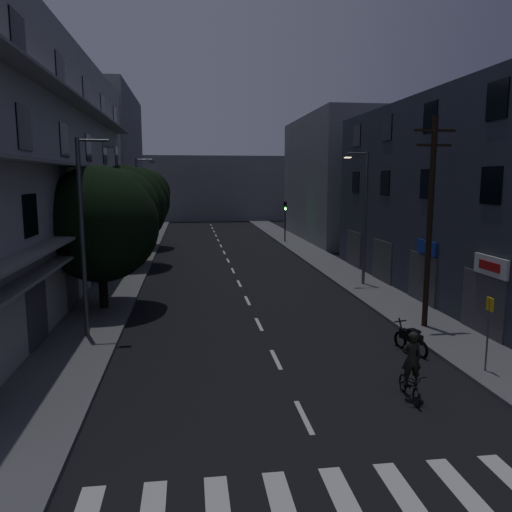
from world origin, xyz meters
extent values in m
plane|color=black|center=(0.00, 25.00, 0.00)|extent=(160.00, 160.00, 0.00)
cube|color=#565659|center=(-7.50, 25.00, 0.07)|extent=(3.00, 90.00, 0.15)
cube|color=#565659|center=(7.50, 25.00, 0.07)|extent=(3.00, 90.00, 0.15)
cube|color=beige|center=(0.00, -2.00, 0.01)|extent=(0.50, 3.00, 0.01)
cube|color=beige|center=(1.30, -2.00, 0.01)|extent=(0.50, 3.00, 0.01)
cube|color=beige|center=(2.60, -2.00, 0.01)|extent=(0.50, 3.00, 0.01)
cube|color=beige|center=(0.00, 2.00, 0.01)|extent=(0.15, 2.00, 0.01)
cube|color=beige|center=(0.00, 6.50, 0.01)|extent=(0.15, 2.00, 0.01)
cube|color=beige|center=(0.00, 11.00, 0.01)|extent=(0.15, 2.00, 0.01)
cube|color=beige|center=(0.00, 15.50, 0.01)|extent=(0.15, 2.00, 0.01)
cube|color=beige|center=(0.00, 20.00, 0.01)|extent=(0.15, 2.00, 0.01)
cube|color=beige|center=(0.00, 24.50, 0.01)|extent=(0.15, 2.00, 0.01)
cube|color=beige|center=(0.00, 29.00, 0.01)|extent=(0.15, 2.00, 0.01)
cube|color=beige|center=(0.00, 33.50, 0.01)|extent=(0.15, 2.00, 0.01)
cube|color=beige|center=(0.00, 38.00, 0.01)|extent=(0.15, 2.00, 0.01)
cube|color=beige|center=(0.00, 42.50, 0.01)|extent=(0.15, 2.00, 0.01)
cube|color=beige|center=(0.00, 47.00, 0.01)|extent=(0.15, 2.00, 0.01)
cube|color=beige|center=(0.00, 51.50, 0.01)|extent=(0.15, 2.00, 0.01)
cube|color=beige|center=(0.00, 56.00, 0.01)|extent=(0.15, 2.00, 0.01)
cube|color=beige|center=(0.00, 60.50, 0.01)|extent=(0.15, 2.00, 0.01)
cube|color=#ABABA6|center=(-12.00, 18.00, 7.00)|extent=(6.00, 36.00, 14.00)
cube|color=black|center=(-8.98, 9.00, 2.00)|extent=(0.06, 1.60, 1.60)
cube|color=black|center=(-8.98, 15.00, 2.00)|extent=(0.06, 1.60, 1.60)
cube|color=black|center=(-8.98, 21.00, 2.00)|extent=(0.06, 1.60, 1.60)
cube|color=black|center=(-8.98, 27.00, 2.00)|extent=(0.06, 1.60, 1.60)
cube|color=black|center=(-8.98, 33.00, 2.00)|extent=(0.06, 1.60, 1.60)
cube|color=black|center=(-8.98, 9.00, 5.20)|extent=(0.06, 1.60, 1.60)
cube|color=black|center=(-8.98, 15.00, 5.20)|extent=(0.06, 1.60, 1.60)
cube|color=black|center=(-8.98, 21.00, 5.20)|extent=(0.06, 1.60, 1.60)
cube|color=black|center=(-8.98, 27.00, 5.20)|extent=(0.06, 1.60, 1.60)
cube|color=black|center=(-8.98, 33.00, 5.20)|extent=(0.06, 1.60, 1.60)
cube|color=black|center=(-8.98, 9.00, 8.40)|extent=(0.06, 1.60, 1.60)
cube|color=black|center=(-8.98, 15.00, 8.40)|extent=(0.06, 1.60, 1.60)
cube|color=black|center=(-8.98, 21.00, 8.40)|extent=(0.06, 1.60, 1.60)
cube|color=black|center=(-8.98, 27.00, 8.40)|extent=(0.06, 1.60, 1.60)
cube|color=black|center=(-8.98, 33.00, 8.40)|extent=(0.06, 1.60, 1.60)
cube|color=black|center=(-8.98, 9.00, 11.60)|extent=(0.06, 1.60, 1.60)
cube|color=black|center=(-8.98, 15.00, 11.60)|extent=(0.06, 1.60, 1.60)
cube|color=black|center=(-8.98, 21.00, 11.60)|extent=(0.06, 1.60, 1.60)
cube|color=black|center=(-8.98, 27.00, 11.60)|extent=(0.06, 1.60, 1.60)
cube|color=black|center=(-8.98, 33.00, 11.60)|extent=(0.06, 1.60, 1.60)
cube|color=gray|center=(-8.50, 18.00, 4.00)|extent=(1.00, 32.40, 0.12)
cube|color=gray|center=(-8.50, 18.00, 7.20)|extent=(1.00, 32.40, 0.12)
cube|color=gray|center=(-8.50, 18.00, 10.40)|extent=(1.00, 32.40, 0.12)
cube|color=gray|center=(-8.60, 18.00, 3.10)|extent=(0.80, 32.40, 0.12)
cube|color=#424247|center=(-8.97, 9.00, 1.40)|extent=(0.06, 2.40, 2.40)
cube|color=#424247|center=(-8.97, 15.00, 1.40)|extent=(0.06, 2.40, 2.40)
cube|color=#424247|center=(-8.97, 21.00, 1.40)|extent=(0.06, 2.40, 2.40)
cube|color=#424247|center=(-8.97, 27.00, 1.40)|extent=(0.06, 2.40, 2.40)
cube|color=#424247|center=(-8.97, 33.00, 1.40)|extent=(0.06, 2.40, 2.40)
cube|color=#2E323F|center=(12.00, 14.00, 5.50)|extent=(6.00, 28.00, 11.00)
cube|color=black|center=(8.98, 8.00, 6.30)|extent=(0.06, 1.40, 1.50)
cube|color=black|center=(8.98, 13.50, 6.30)|extent=(0.06, 1.40, 1.50)
cube|color=black|center=(8.98, 19.00, 6.30)|extent=(0.06, 1.40, 1.50)
cube|color=black|center=(8.98, 24.50, 6.30)|extent=(0.06, 1.40, 1.50)
cube|color=black|center=(8.98, 8.00, 9.60)|extent=(0.06, 1.40, 1.50)
cube|color=black|center=(8.98, 13.50, 9.60)|extent=(0.06, 1.40, 1.50)
cube|color=black|center=(8.98, 19.00, 9.60)|extent=(0.06, 1.40, 1.50)
cube|color=black|center=(8.98, 24.50, 9.60)|extent=(0.06, 1.40, 1.50)
cube|color=#424247|center=(8.97, 8.00, 1.40)|extent=(0.06, 3.00, 2.60)
cube|color=#424247|center=(8.97, 13.50, 1.40)|extent=(0.06, 3.00, 2.60)
cube|color=#424247|center=(8.97, 19.00, 1.40)|extent=(0.06, 3.00, 2.60)
cube|color=#424247|center=(8.97, 24.50, 1.40)|extent=(0.06, 3.00, 2.60)
cube|color=silver|center=(8.90, 7.50, 3.10)|extent=(0.12, 2.20, 0.80)
cube|color=#B21414|center=(8.82, 7.50, 3.10)|extent=(0.02, 1.40, 0.36)
cube|color=navy|center=(8.90, 13.00, 3.10)|extent=(0.12, 2.00, 0.70)
cube|color=slate|center=(-12.00, 48.00, 8.00)|extent=(6.00, 20.00, 16.00)
cube|color=slate|center=(12.00, 42.00, 6.50)|extent=(6.00, 20.00, 13.00)
cube|color=slate|center=(0.00, 70.00, 5.00)|extent=(24.00, 8.00, 10.00)
cylinder|color=black|center=(-7.39, 14.52, 2.06)|extent=(0.44, 0.44, 3.82)
sphere|color=black|center=(-7.39, 14.52, 4.35)|extent=(5.73, 5.73, 5.73)
sphere|color=black|center=(-6.53, 15.24, 5.07)|extent=(4.01, 4.01, 4.01)
sphere|color=black|center=(-8.11, 13.95, 4.78)|extent=(3.72, 3.72, 3.72)
cylinder|color=black|center=(-7.65, 26.73, 2.14)|extent=(0.44, 0.44, 3.99)
sphere|color=black|center=(-7.65, 26.73, 4.54)|extent=(6.00, 6.00, 6.00)
sphere|color=black|center=(-6.75, 27.49, 5.29)|extent=(4.20, 4.20, 4.20)
sphere|color=black|center=(-8.40, 26.13, 4.99)|extent=(3.90, 3.90, 3.90)
cylinder|color=black|center=(-7.76, 36.94, 2.14)|extent=(0.44, 0.44, 3.99)
sphere|color=black|center=(-7.76, 36.94, 4.54)|extent=(5.95, 5.95, 5.95)
sphere|color=black|center=(-6.87, 37.69, 5.28)|extent=(4.17, 4.17, 4.17)
sphere|color=black|center=(-8.50, 36.35, 4.98)|extent=(3.87, 3.87, 3.87)
cylinder|color=black|center=(6.67, 39.30, 1.75)|extent=(0.12, 0.12, 3.20)
cube|color=black|center=(6.67, 39.30, 3.80)|extent=(0.28, 0.22, 0.90)
sphere|color=black|center=(6.67, 39.15, 4.13)|extent=(0.22, 0.22, 0.22)
sphere|color=#3F330C|center=(6.67, 39.15, 3.83)|extent=(0.22, 0.22, 0.22)
sphere|color=#0CFF26|center=(6.67, 39.15, 3.53)|extent=(0.22, 0.22, 0.22)
cylinder|color=black|center=(-6.53, 38.84, 1.75)|extent=(0.12, 0.12, 3.20)
cube|color=black|center=(-6.53, 38.84, 3.80)|extent=(0.28, 0.22, 0.90)
sphere|color=black|center=(-6.53, 38.69, 4.13)|extent=(0.22, 0.22, 0.22)
sphere|color=#3F330C|center=(-6.53, 38.69, 3.83)|extent=(0.22, 0.22, 0.22)
sphere|color=#0CFF26|center=(-6.53, 38.69, 3.53)|extent=(0.22, 0.22, 0.22)
cylinder|color=#53575A|center=(-7.33, 9.92, 4.15)|extent=(0.18, 0.18, 8.00)
cylinder|color=#53575A|center=(-6.73, 9.92, 8.05)|extent=(1.20, 0.10, 0.10)
cube|color=#53575A|center=(-6.13, 9.92, 7.90)|extent=(0.45, 0.25, 0.18)
cube|color=#4C4C4C|center=(-6.13, 9.92, 7.80)|extent=(0.35, 0.18, 0.04)
cylinder|color=#595960|center=(7.52, 18.28, 4.15)|extent=(0.18, 0.18, 8.00)
cylinder|color=#595960|center=(6.92, 18.28, 8.05)|extent=(1.20, 0.10, 0.10)
cube|color=#595960|center=(6.32, 18.28, 7.90)|extent=(0.45, 0.25, 0.18)
cube|color=#FFD88C|center=(6.32, 18.28, 7.80)|extent=(0.35, 0.18, 0.04)
cylinder|color=slate|center=(-7.11, 30.31, 4.15)|extent=(0.18, 0.18, 8.00)
cylinder|color=slate|center=(-6.51, 30.31, 8.05)|extent=(1.20, 0.10, 0.10)
cube|color=slate|center=(-5.91, 30.31, 7.90)|extent=(0.45, 0.25, 0.18)
cube|color=#4C4C4C|center=(-5.91, 30.31, 7.80)|extent=(0.35, 0.18, 0.04)
cylinder|color=black|center=(7.14, 9.36, 4.65)|extent=(0.24, 0.24, 9.00)
cube|color=black|center=(7.14, 9.36, 8.55)|extent=(1.80, 0.10, 0.10)
cube|color=black|center=(7.14, 9.36, 7.95)|extent=(1.50, 0.10, 0.10)
cylinder|color=#595B60|center=(6.77, 4.15, 1.40)|extent=(0.06, 0.06, 2.50)
cube|color=yellow|center=(6.77, 4.15, 2.45)|extent=(0.05, 0.35, 0.45)
torus|color=black|center=(5.38, 6.01, 0.30)|extent=(0.29, 0.71, 0.71)
torus|color=black|center=(5.07, 7.17, 0.30)|extent=(0.29, 0.71, 0.71)
cube|color=black|center=(5.23, 6.59, 0.62)|extent=(0.52, 1.13, 0.35)
cube|color=black|center=(5.26, 6.44, 0.88)|extent=(0.41, 0.51, 0.10)
cylinder|color=black|center=(5.09, 7.12, 0.75)|extent=(0.17, 0.44, 0.84)
cube|color=black|center=(5.06, 7.22, 1.05)|extent=(0.54, 0.18, 0.04)
imported|color=black|center=(3.43, 2.72, 0.44)|extent=(0.67, 1.69, 0.87)
imported|color=black|center=(3.43, 2.72, 1.27)|extent=(0.63, 0.43, 1.67)
camera|label=1|loc=(-3.06, -10.73, 6.57)|focal=35.00mm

